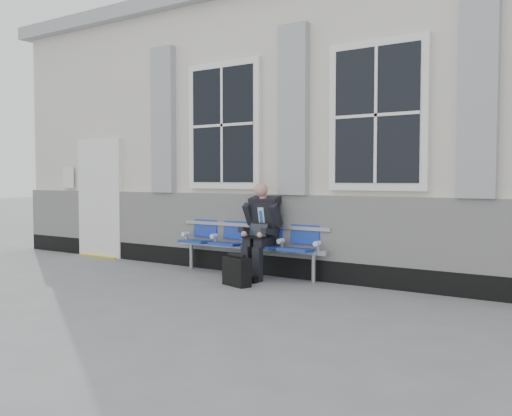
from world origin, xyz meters
The scene contains 5 objects.
ground centered at (0.00, 0.00, 0.00)m, with size 70.00×70.00×0.00m, color slate.
station_building centered at (-0.02, 3.47, 2.22)m, with size 14.40×4.40×4.49m.
bench centered at (-1.59, 1.32, 0.55)m, with size 2.60×0.47×0.91m.
businessman centered at (-1.28, 1.19, 0.75)m, with size 0.55×0.74×1.37m.
briefcase centered at (-1.23, 0.52, 0.20)m, with size 0.46×0.30×0.44m.
Camera 1 is at (3.22, -5.57, 1.44)m, focal length 40.00 mm.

